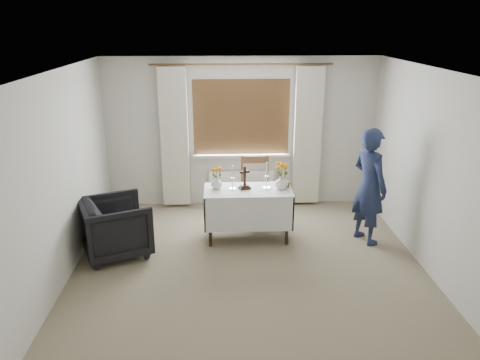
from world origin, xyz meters
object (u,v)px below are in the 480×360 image
(wooden_chair, at_px, (256,190))
(flower_vase_right, at_px, (281,182))
(person, at_px, (369,186))
(armchair, at_px, (116,227))
(flower_vase_left, at_px, (217,183))
(altar_table, at_px, (248,214))
(wooden_cross, at_px, (245,178))

(wooden_chair, bearing_deg, flower_vase_right, -65.16)
(person, bearing_deg, flower_vase_right, 58.64)
(wooden_chair, height_order, armchair, wooden_chair)
(flower_vase_right, bearing_deg, person, -6.55)
(flower_vase_left, bearing_deg, altar_table, -7.97)
(flower_vase_right, bearing_deg, wooden_chair, 115.70)
(wooden_cross, height_order, flower_vase_right, wooden_cross)
(wooden_chair, bearing_deg, person, -28.07)
(wooden_chair, relative_size, flower_vase_right, 5.08)
(person, relative_size, flower_vase_left, 9.76)
(person, distance_m, wooden_cross, 1.75)
(armchair, xyz_separation_m, person, (3.50, 0.25, 0.44))
(altar_table, distance_m, wooden_chair, 0.68)
(altar_table, height_order, person, person)
(person, distance_m, flower_vase_right, 1.23)
(person, xyz_separation_m, flower_vase_left, (-2.14, 0.20, 0.01))
(altar_table, bearing_deg, wooden_chair, 75.84)
(armchair, height_order, wooden_cross, wooden_cross)
(person, bearing_deg, altar_table, 60.49)
(altar_table, height_order, wooden_cross, wooden_cross)
(armchair, distance_m, person, 3.53)
(wooden_cross, bearing_deg, wooden_chair, 52.60)
(armchair, height_order, flower_vase_right, flower_vase_right)
(wooden_chair, bearing_deg, wooden_cross, -109.48)
(wooden_cross, xyz_separation_m, flower_vase_left, (-0.40, 0.03, -0.08))
(wooden_cross, bearing_deg, armchair, 174.61)
(wooden_cross, relative_size, flower_vase_right, 1.67)
(altar_table, xyz_separation_m, flower_vase_left, (-0.44, 0.06, 0.47))
(person, relative_size, flower_vase_right, 8.30)
(altar_table, relative_size, flower_vase_right, 6.18)
(armchair, relative_size, flower_vase_left, 5.04)
(altar_table, bearing_deg, person, -4.70)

